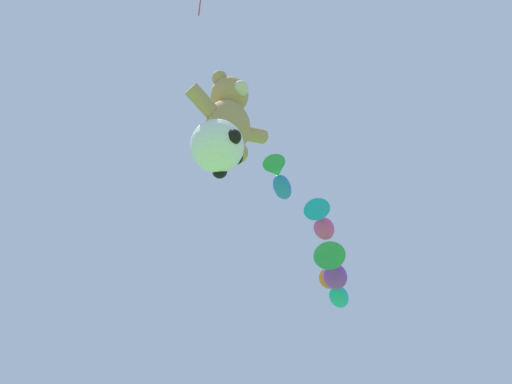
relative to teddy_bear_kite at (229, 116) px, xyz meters
The scene contains 6 objects.
teddy_bear_kite is the anchor object (origin of this frame).
soccer_ball_kite 1.25m from the teddy_bear_kite, 157.92° to the right, with size 1.14×1.14×1.05m.
fish_kite_cobalt 2.36m from the teddy_bear_kite, 17.08° to the left, with size 1.48×1.18×0.54m.
fish_kite_magenta 5.38m from the teddy_bear_kite, 18.26° to the left, with size 1.71×1.35×0.76m.
fish_kite_violet 7.63m from the teddy_bear_kite, 22.16° to the left, with size 2.31×1.91×1.00m.
fish_kite_teal 10.05m from the teddy_bear_kite, 25.35° to the left, with size 2.54×1.92×0.89m.
Camera 1 is at (-4.38, -0.03, 1.59)m, focal length 35.00 mm.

